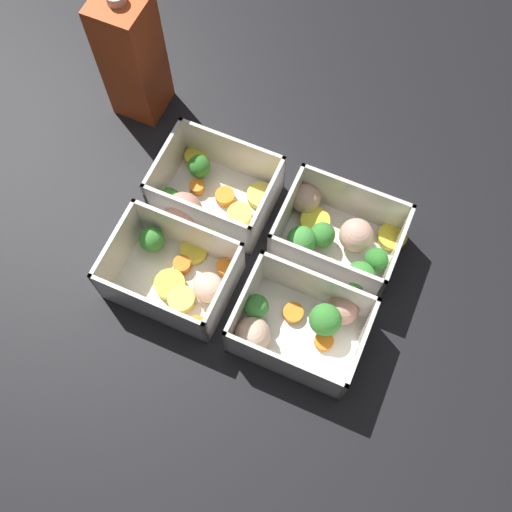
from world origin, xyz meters
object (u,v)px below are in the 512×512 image
(container_near_right, at_px, (298,324))
(container_far_right, at_px, (336,236))
(juice_carton, at_px, (132,57))
(container_near_left, at_px, (177,274))
(container_far_left, at_px, (207,195))

(container_near_right, height_order, container_far_right, same)
(container_near_right, distance_m, juice_carton, 0.41)
(container_near_left, distance_m, juice_carton, 0.29)
(container_far_right, bearing_deg, container_far_left, -175.92)
(container_far_left, height_order, container_far_right, same)
(juice_carton, bearing_deg, container_near_left, -53.25)
(container_far_left, distance_m, container_far_right, 0.18)
(container_near_left, height_order, juice_carton, juice_carton)
(container_far_left, relative_size, container_far_right, 0.90)
(container_far_left, bearing_deg, container_far_right, 4.08)
(container_near_right, xyz_separation_m, container_far_right, (0.00, 0.13, -0.00))
(container_near_left, xyz_separation_m, juice_carton, (-0.17, 0.23, 0.07))
(container_near_left, bearing_deg, container_far_left, 96.95)
(container_near_left, distance_m, container_far_right, 0.21)
(container_far_right, height_order, juice_carton, juice_carton)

